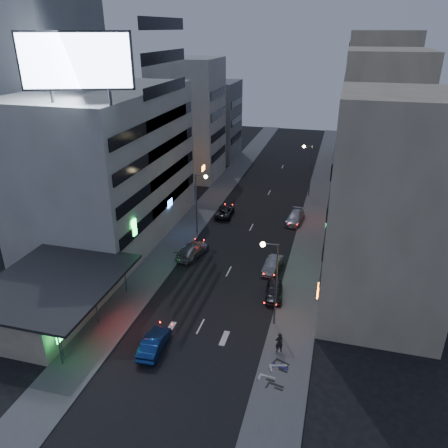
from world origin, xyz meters
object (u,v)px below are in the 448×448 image
at_px(parked_car_right_mid, 273,265).
at_px(road_car_silver, 192,250).
at_px(parked_car_left, 225,211).
at_px(person, 279,343).
at_px(scooter_blue, 290,363).
at_px(scooter_black_a, 285,381).
at_px(parked_car_right_near, 274,292).
at_px(road_car_blue, 154,343).
at_px(scooter_black_b, 291,359).
at_px(scooter_silver_a, 276,372).
at_px(scooter_silver_b, 287,358).
at_px(parked_car_right_far, 295,218).

relative_size(parked_car_right_mid, road_car_silver, 0.77).
height_order(parked_car_right_mid, parked_car_left, parked_car_right_mid).
bearing_deg(parked_car_right_mid, parked_car_left, 130.96).
bearing_deg(person, scooter_blue, 95.06).
distance_m(parked_car_left, scooter_black_a, 32.79).
distance_m(person, scooter_black_a, 3.87).
xyz_separation_m(parked_car_right_near, road_car_blue, (-8.27, -10.27, 0.04)).
relative_size(parked_car_right_near, scooter_black_b, 2.24).
distance_m(parked_car_left, scooter_silver_a, 31.82).
xyz_separation_m(parked_car_right_near, scooter_silver_a, (1.94, -10.88, 0.00)).
height_order(road_car_blue, scooter_silver_a, road_car_blue).
distance_m(person, scooter_black_b, 1.71).
bearing_deg(scooter_black_b, scooter_silver_b, 130.75).
relative_size(parked_car_right_near, road_car_silver, 0.76).
distance_m(parked_car_right_near, road_car_blue, 13.19).
bearing_deg(scooter_black_a, scooter_blue, 9.34).
bearing_deg(scooter_silver_a, road_car_silver, 43.82).
xyz_separation_m(road_car_blue, person, (9.95, 2.38, 0.31)).
xyz_separation_m(person, scooter_black_a, (1.01, -3.72, -0.36)).
distance_m(parked_car_right_near, road_car_silver, 12.23).
xyz_separation_m(road_car_silver, scooter_silver_a, (12.54, -16.98, -0.08)).
relative_size(scooter_black_b, scooter_silver_b, 0.87).
height_order(parked_car_left, road_car_blue, road_car_blue).
distance_m(scooter_black_a, scooter_blue, 1.96).
relative_size(road_car_blue, road_car_silver, 0.84).
bearing_deg(road_car_silver, scooter_silver_b, 141.13).
relative_size(road_car_silver, scooter_black_a, 2.89).
height_order(parked_car_right_near, person, person).
distance_m(parked_car_right_mid, scooter_black_a, 17.22).
bearing_deg(road_car_blue, scooter_silver_a, 173.41).
relative_size(parked_car_right_mid, parked_car_right_far, 0.83).
xyz_separation_m(scooter_black_a, scooter_blue, (0.08, 1.96, 0.04)).
distance_m(road_car_blue, scooter_black_a, 11.04).
bearing_deg(scooter_silver_b, road_car_blue, 79.37).
distance_m(parked_car_right_mid, scooter_silver_b, 14.86).
height_order(road_car_blue, scooter_black_a, road_car_blue).
height_order(person, scooter_black_a, person).
xyz_separation_m(road_car_blue, scooter_silver_b, (10.81, 1.04, 0.02)).
height_order(parked_car_right_near, scooter_silver_a, parked_car_right_near).
bearing_deg(road_car_blue, parked_car_right_far, -108.69).
relative_size(road_car_silver, person, 2.87).
xyz_separation_m(parked_car_left, scooter_black_b, (12.88, -27.72, 0.01)).
height_order(road_car_silver, scooter_black_a, road_car_silver).
relative_size(scooter_black_a, scooter_black_b, 1.02).
distance_m(road_car_silver, scooter_blue, 20.66).
bearing_deg(parked_car_right_mid, scooter_silver_b, -69.25).
bearing_deg(parked_car_left, parked_car_right_mid, 121.26).
bearing_deg(scooter_silver_b, person, 16.84).
distance_m(person, scooter_blue, 2.09).
bearing_deg(road_car_blue, scooter_black_b, -177.35).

